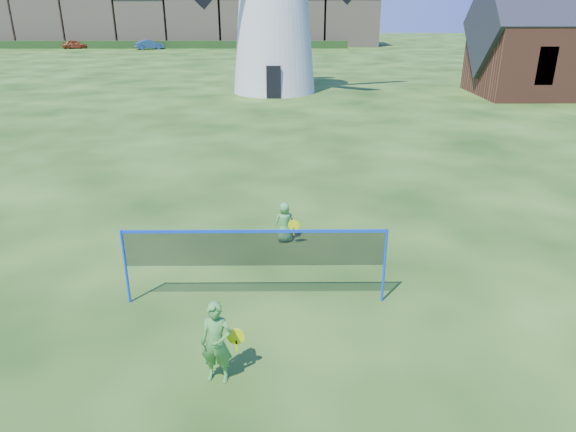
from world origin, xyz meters
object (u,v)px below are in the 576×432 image
(player_girl, at_px, (217,343))
(car_left, at_px, (75,44))
(windmill, at_px, (274,0))
(player_boy, at_px, (285,222))
(car_right, at_px, (150,45))
(badminton_net, at_px, (255,250))

(player_girl, bearing_deg, car_left, 121.27)
(player_girl, distance_m, car_left, 73.67)
(windmill, distance_m, player_girl, 29.70)
(car_left, bearing_deg, player_boy, -171.84)
(windmill, bearing_deg, player_girl, -90.81)
(player_girl, xyz_separation_m, car_right, (-17.07, 66.93, -0.06))
(player_boy, distance_m, car_left, 69.36)
(badminton_net, xyz_separation_m, car_left, (-28.10, 66.00, -0.57))
(car_right, bearing_deg, badminton_net, 171.70)
(badminton_net, bearing_deg, car_right, 105.19)
(player_boy, bearing_deg, car_left, -74.25)
(player_boy, distance_m, car_right, 64.39)
(badminton_net, distance_m, car_right, 66.97)
(windmill, relative_size, player_boy, 15.74)
(badminton_net, xyz_separation_m, player_boy, (0.58, 2.84, -0.63))
(windmill, distance_m, car_right, 41.85)
(badminton_net, bearing_deg, windmill, 90.13)
(player_girl, relative_size, player_boy, 1.35)
(badminton_net, relative_size, player_boy, 4.98)
(player_girl, height_order, car_left, player_girl)
(windmill, height_order, player_girl, windmill)
(windmill, xyz_separation_m, car_left, (-28.04, 39.04, -5.21))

